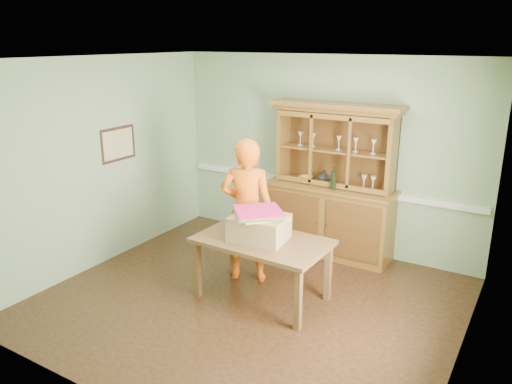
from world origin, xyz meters
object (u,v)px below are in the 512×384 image
Objects in this scene: china_hutch at (331,203)px; person at (247,211)px; dining_table at (262,246)px; cardboard_box at (259,228)px.

person is (-0.56, -1.27, 0.16)m from china_hutch.
dining_table is (-0.14, -1.62, -0.09)m from china_hutch.
dining_table is 0.23m from cardboard_box.
cardboard_box is (-0.03, -0.02, 0.23)m from dining_table.
dining_table is 0.83× the size of person.
china_hutch is at bearing 84.08° from cardboard_box.
dining_table is 0.60m from person.
china_hutch is at bearing 86.31° from dining_table.
person reaches higher than cardboard_box.
person reaches higher than dining_table.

